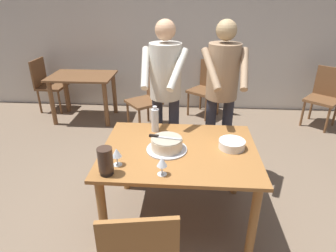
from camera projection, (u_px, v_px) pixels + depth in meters
ground_plane at (178, 217)px, 2.74m from camera, size 14.00×14.00×0.00m
back_wall at (186, 30)px, 4.81m from camera, size 10.00×0.12×2.70m
main_dining_table at (179, 161)px, 2.47m from camera, size 1.30×0.99×0.75m
cake_on_platter at (167, 144)px, 2.39m from camera, size 0.34×0.34×0.11m
cake_knife at (158, 137)px, 2.37m from camera, size 0.27×0.07×0.02m
plate_stack at (232, 144)px, 2.42m from camera, size 0.22×0.22×0.07m
wine_glass_near at (162, 162)px, 2.04m from camera, size 0.08×0.08×0.14m
wine_glass_far at (117, 153)px, 2.16m from camera, size 0.08×0.08×0.14m
water_bottle at (155, 120)px, 2.68m from camera, size 0.07×0.07×0.25m
hurricane_lamp at (106, 161)px, 2.05m from camera, size 0.11×0.11×0.21m
person_cutting_cake at (165, 86)px, 2.93m from camera, size 0.46×0.57×1.72m
person_standing_beside at (222, 86)px, 2.92m from camera, size 0.46×0.57×1.72m
background_table at (83, 85)px, 4.62m from camera, size 1.00×0.70×0.74m
background_chair_0 at (207, 86)px, 4.83m from camera, size 0.62×0.62×0.90m
background_chair_1 at (325, 95)px, 4.44m from camera, size 0.62×0.62×0.90m
background_chair_2 at (47, 83)px, 5.01m from camera, size 0.45×0.45×0.90m
background_chair_3 at (148, 97)px, 4.35m from camera, size 0.62×0.62×0.90m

